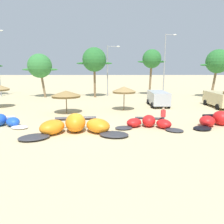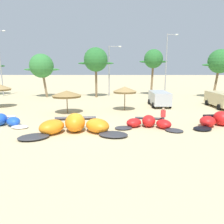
{
  "view_description": "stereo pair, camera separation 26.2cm",
  "coord_description": "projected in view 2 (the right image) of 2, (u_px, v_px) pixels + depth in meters",
  "views": [
    {
      "loc": [
        2.08,
        -16.91,
        4.82
      ],
      "look_at": [
        2.21,
        2.0,
        1.0
      ],
      "focal_mm": 35.35,
      "sensor_mm": 36.0,
      "label": 1
    },
    {
      "loc": [
        2.34,
        -16.91,
        4.82
      ],
      "look_at": [
        2.21,
        2.0,
        1.0
      ],
      "focal_mm": 35.35,
      "sensor_mm": 36.0,
      "label": 2
    }
  ],
  "objects": [
    {
      "name": "beach_umbrella_near_palms",
      "position": [
        125.0,
        90.0,
        24.88
      ],
      "size": [
        2.7,
        2.7,
        2.73
      ],
      "color": "brown",
      "rests_on": "ground"
    },
    {
      "name": "parked_car_second",
      "position": [
        159.0,
        97.0,
        27.98
      ],
      "size": [
        2.31,
        4.75,
        1.84
      ],
      "color": "#B2B7BC",
      "rests_on": "ground"
    },
    {
      "name": "palm_center_right",
      "position": [
        220.0,
        62.0,
        34.37
      ],
      "size": [
        5.57,
        3.71,
        7.65
      ],
      "color": "brown",
      "rests_on": "ground"
    },
    {
      "name": "lamppost_east_center",
      "position": [
        167.0,
        62.0,
        36.38
      ],
      "size": [
        1.85,
        0.24,
        10.2
      ],
      "color": "gray",
      "rests_on": "ground"
    },
    {
      "name": "kite_left_of_center",
      "position": [
        75.0,
        126.0,
        16.47
      ],
      "size": [
        7.98,
        4.14,
        1.41
      ],
      "color": "#333338",
      "rests_on": "ground"
    },
    {
      "name": "person_near_kites",
      "position": [
        163.0,
        117.0,
        18.08
      ],
      "size": [
        0.36,
        0.24,
        1.62
      ],
      "color": "#383842",
      "rests_on": "ground"
    },
    {
      "name": "lamppost_west",
      "position": [
        1.0,
        61.0,
        36.76
      ],
      "size": [
        1.42,
        0.24,
        10.85
      ],
      "color": "gray",
      "rests_on": "ground"
    },
    {
      "name": "beach_umbrella_middle",
      "position": [
        67.0,
        94.0,
        23.37
      ],
      "size": [
        3.15,
        3.15,
        2.44
      ],
      "color": "brown",
      "rests_on": "ground"
    },
    {
      "name": "palm_center_left",
      "position": [
        153.0,
        59.0,
        37.79
      ],
      "size": [
        4.85,
        3.23,
        7.92
      ],
      "color": "brown",
      "rests_on": "ground"
    },
    {
      "name": "kite_center",
      "position": [
        149.0,
        123.0,
        17.97
      ],
      "size": [
        5.52,
        3.04,
        0.97
      ],
      "color": "#333338",
      "rests_on": "ground"
    },
    {
      "name": "parked_van",
      "position": [
        221.0,
        99.0,
        26.94
      ],
      "size": [
        2.32,
        5.28,
        1.84
      ],
      "color": "beige",
      "rests_on": "ground"
    },
    {
      "name": "palm_left_of_gap",
      "position": [
        96.0,
        60.0,
        35.42
      ],
      "size": [
        5.78,
        3.85,
        8.01
      ],
      "color": "brown",
      "rests_on": "ground"
    },
    {
      "name": "kite_right_of_center",
      "position": [
        223.0,
        121.0,
        18.34
      ],
      "size": [
        6.31,
        3.15,
        1.22
      ],
      "color": "black",
      "rests_on": "ground"
    },
    {
      "name": "ground_plane",
      "position": [
        84.0,
        129.0,
        17.55
      ],
      "size": [
        260.0,
        260.0,
        0.0
      ],
      "primitive_type": "plane",
      "color": "#C6B284"
    },
    {
      "name": "lamppost_west_center",
      "position": [
        110.0,
        68.0,
        36.84
      ],
      "size": [
        2.15,
        0.24,
        8.37
      ],
      "color": "gray",
      "rests_on": "ground"
    },
    {
      "name": "palm_left",
      "position": [
        42.0,
        66.0,
        35.63
      ],
      "size": [
        5.79,
        3.86,
        7.03
      ],
      "color": "#7F6647",
      "rests_on": "ground"
    }
  ]
}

